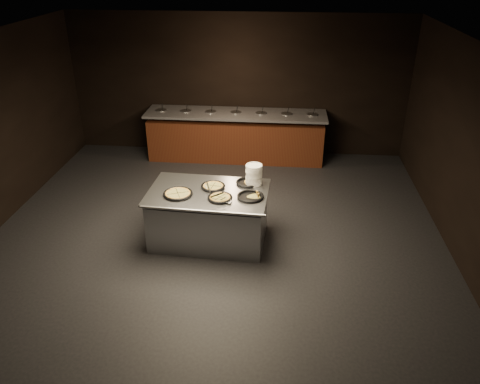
# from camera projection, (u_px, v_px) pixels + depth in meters

# --- Properties ---
(room) EXTENTS (7.02, 8.02, 2.92)m
(room) POSITION_uv_depth(u_px,v_px,m) (208.00, 164.00, 6.18)
(room) COLOR black
(room) RESTS_ON ground
(salad_bar) EXTENTS (3.70, 0.83, 1.18)m
(salad_bar) POSITION_uv_depth(u_px,v_px,m) (236.00, 139.00, 9.79)
(salad_bar) COLOR #502713
(salad_bar) RESTS_ON ground
(serving_counter) EXTENTS (1.80, 1.21, 0.83)m
(serving_counter) POSITION_uv_depth(u_px,v_px,m) (209.00, 217.00, 7.02)
(serving_counter) COLOR #B4B6BB
(serving_counter) RESTS_ON ground
(plate_stack) EXTENTS (0.25, 0.25, 0.31)m
(plate_stack) POSITION_uv_depth(u_px,v_px,m) (254.00, 175.00, 6.96)
(plate_stack) COLOR white
(plate_stack) RESTS_ON serving_counter
(pan_veggie_whole) EXTENTS (0.43, 0.43, 0.04)m
(pan_veggie_whole) POSITION_uv_depth(u_px,v_px,m) (178.00, 194.00, 6.71)
(pan_veggie_whole) COLOR black
(pan_veggie_whole) RESTS_ON serving_counter
(pan_cheese_whole) EXTENTS (0.36, 0.36, 0.04)m
(pan_cheese_whole) POSITION_uv_depth(u_px,v_px,m) (213.00, 186.00, 6.92)
(pan_cheese_whole) COLOR black
(pan_cheese_whole) RESTS_ON serving_counter
(pan_cheese_slices_a) EXTENTS (0.35, 0.35, 0.04)m
(pan_cheese_slices_a) POSITION_uv_depth(u_px,v_px,m) (247.00, 182.00, 7.04)
(pan_cheese_slices_a) COLOR black
(pan_cheese_slices_a) RESTS_ON serving_counter
(pan_cheese_slices_b) EXTENTS (0.35, 0.35, 0.04)m
(pan_cheese_slices_b) POSITION_uv_depth(u_px,v_px,m) (220.00, 198.00, 6.61)
(pan_cheese_slices_b) COLOR black
(pan_cheese_slices_b) RESTS_ON serving_counter
(pan_veggie_slices) EXTENTS (0.38, 0.38, 0.04)m
(pan_veggie_slices) POSITION_uv_depth(u_px,v_px,m) (250.00, 196.00, 6.64)
(pan_veggie_slices) COLOR black
(pan_veggie_slices) RESTS_ON serving_counter
(server_left) EXTENTS (0.20, 0.27, 0.15)m
(server_left) POSITION_uv_depth(u_px,v_px,m) (207.00, 187.00, 6.78)
(server_left) COLOR #B4B6BB
(server_left) RESTS_ON serving_counter
(server_right) EXTENTS (0.32, 0.13, 0.15)m
(server_right) POSITION_uv_depth(u_px,v_px,m) (220.00, 197.00, 6.51)
(server_right) COLOR #B4B6BB
(server_right) RESTS_ON serving_counter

